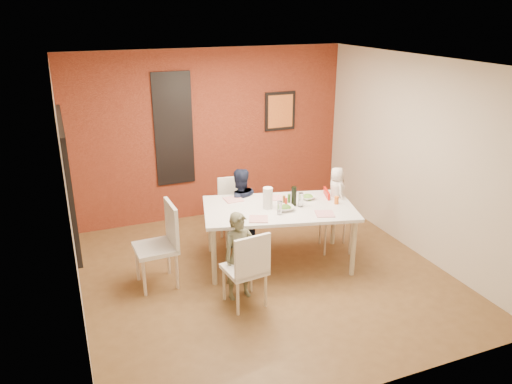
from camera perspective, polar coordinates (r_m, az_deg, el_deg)
name	(u,v)px	position (r m, az deg, el deg)	size (l,w,h in m)	color
ground	(265,275)	(6.59, 0.99, -9.44)	(4.50, 4.50, 0.00)	brown
ceiling	(266,62)	(5.74, 1.16, 14.61)	(4.50, 4.50, 0.02)	silver
wall_back	(211,135)	(8.06, -5.22, 6.52)	(4.50, 0.02, 2.70)	beige
wall_front	(373,259)	(4.22, 13.18, -7.49)	(4.50, 0.02, 2.70)	beige
wall_left	(68,203)	(5.60, -20.66, -1.15)	(0.02, 4.50, 2.70)	beige
wall_right	(417,157)	(7.17, 17.89, 3.82)	(0.02, 4.50, 2.70)	beige
brick_accent_wall	(211,135)	(8.05, -5.18, 6.49)	(4.50, 0.02, 2.70)	maroon
picture_window_frame	(68,179)	(5.72, -20.70, 1.44)	(0.05, 1.70, 1.30)	black
picture_window_pane	(69,178)	(5.72, -20.55, 1.46)	(0.02, 1.55, 1.15)	black
glassblock_strip	(174,129)	(7.85, -9.40, 7.07)	(0.55, 0.03, 1.70)	silver
glassblock_surround	(174,129)	(7.85, -9.39, 7.06)	(0.60, 0.03, 1.76)	black
art_print_frame	(280,111)	(8.38, 2.77, 9.22)	(0.54, 0.03, 0.64)	black
art_print_canvas	(280,111)	(8.36, 2.81, 9.20)	(0.44, 0.01, 0.54)	orange
dining_table	(279,212)	(6.57, 2.64, -2.31)	(2.16, 1.53, 0.81)	silver
chair_near	(248,266)	(5.70, -0.94, -8.48)	(0.49, 0.49, 0.95)	white
chair_far	(234,206)	(7.33, -2.49, -1.63)	(0.49, 0.49, 0.95)	white
chair_left	(162,240)	(6.25, -10.65, -5.43)	(0.51, 0.51, 1.06)	silver
high_chair	(333,214)	(7.08, 8.80, -2.51)	(0.48, 0.48, 0.91)	red
child_near	(240,256)	(5.89, -1.90, -7.32)	(0.39, 0.26, 1.08)	brown
child_far	(239,208)	(7.09, -1.91, -1.87)	(0.57, 0.45, 1.18)	black
toddler	(336,192)	(6.96, 9.15, 0.04)	(0.34, 0.22, 0.70)	silver
plate_near_left	(259,219)	(6.16, 0.29, -3.10)	(0.23, 0.23, 0.01)	silver
plate_far_mid	(276,198)	(6.84, 2.24, -0.67)	(0.20, 0.20, 0.01)	white
plate_near_right	(325,214)	(6.37, 7.87, -2.48)	(0.23, 0.23, 0.01)	white
plate_far_left	(233,199)	(6.78, -2.61, -0.85)	(0.23, 0.23, 0.01)	white
salad_bowl_a	(285,208)	(6.44, 3.39, -1.85)	(0.22, 0.22, 0.05)	white
salad_bowl_b	(308,197)	(6.83, 5.93, -0.61)	(0.20, 0.20, 0.05)	white
wine_bottle	(294,196)	(6.55, 4.35, -0.51)	(0.07, 0.07, 0.26)	black
wine_glass_a	(280,208)	(6.28, 2.71, -1.84)	(0.06, 0.06, 0.18)	silver
wine_glass_b	(301,200)	(6.55, 5.14, -0.89)	(0.07, 0.07, 0.19)	white
paper_towel_roll	(268,198)	(6.45, 1.35, -0.70)	(0.13, 0.13, 0.28)	white
condiment_red	(286,202)	(6.53, 3.45, -1.21)	(0.03, 0.03, 0.12)	red
condiment_green	(289,200)	(6.59, 3.80, -0.87)	(0.04, 0.04, 0.16)	#3A7426
condiment_brown	(284,201)	(6.57, 3.22, -1.00)	(0.04, 0.04, 0.14)	brown
sippy_cup	(337,200)	(6.71, 9.19, -0.93)	(0.06, 0.06, 0.10)	orange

